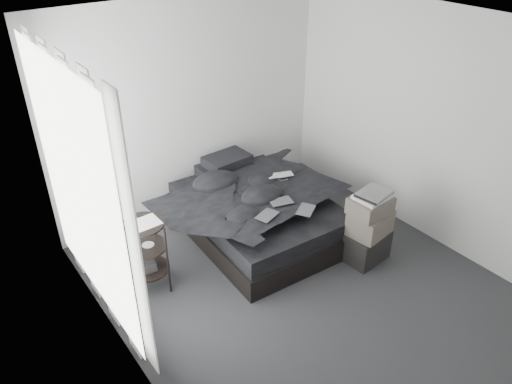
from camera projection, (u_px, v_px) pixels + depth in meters
floor at (302, 286)px, 5.18m from camera, size 3.60×4.20×0.01m
ceiling at (317, 30)px, 3.85m from camera, size 3.60×4.20×0.01m
wall_back at (192, 108)px, 5.97m from camera, size 3.60×0.01×2.60m
wall_left at (121, 249)px, 3.60m from camera, size 0.01×4.20×2.60m
wall_right at (432, 129)px, 5.43m from camera, size 0.01×4.20×2.60m
window_left at (79, 190)px, 4.21m from camera, size 0.02×2.00×2.30m
curtain_left at (87, 196)px, 4.27m from camera, size 0.06×2.12×2.48m
bed at (258, 224)px, 5.92m from camera, size 1.56×2.00×0.26m
mattress at (258, 207)px, 5.80m from camera, size 1.50×1.94×0.21m
duvet at (261, 193)px, 5.66m from camera, size 1.51×1.72×0.22m
pillow_lower at (222, 170)px, 6.23m from camera, size 0.60×0.42×0.13m
pillow_upper at (227, 160)px, 6.18m from camera, size 0.56×0.40×0.12m
laptop at (282, 172)px, 5.83m from camera, size 0.36×0.30×0.02m
comic_a at (267, 210)px, 5.15m from camera, size 0.28×0.23×0.01m
comic_b at (281, 195)px, 5.38m from camera, size 0.28×0.22×0.01m
comic_c at (306, 203)px, 5.23m from camera, size 0.29×0.26×0.01m
side_stand at (147, 257)px, 4.97m from camera, size 0.49×0.49×0.79m
papers at (144, 224)px, 4.76m from camera, size 0.31×0.23×0.02m
floor_books at (121, 297)px, 4.92m from camera, size 0.21×0.25×0.15m
box_lower at (365, 245)px, 5.49m from camera, size 0.49×0.40×0.34m
box_mid at (370, 223)px, 5.34m from camera, size 0.48×0.41×0.26m
box_upper at (370, 206)px, 5.22m from camera, size 0.42×0.35×0.18m
art_book_white at (372, 196)px, 5.17m from camera, size 0.38×0.31×0.04m
art_book_snake at (374, 194)px, 5.15m from camera, size 0.39×0.33×0.03m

